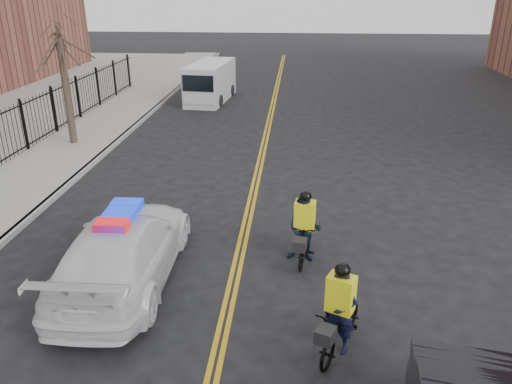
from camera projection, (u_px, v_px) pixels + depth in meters
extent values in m
plane|color=black|center=(230.00, 300.00, 10.31)|extent=(120.00, 120.00, 0.00)
cube|color=#BF9016|center=(257.00, 168.00, 17.67)|extent=(0.10, 60.00, 0.01)
cube|color=#BF9016|center=(261.00, 168.00, 17.65)|extent=(0.10, 60.00, 0.01)
cube|color=gray|center=(54.00, 160.00, 18.20)|extent=(3.00, 60.00, 0.15)
cube|color=gray|center=(94.00, 161.00, 18.08)|extent=(0.20, 60.00, 0.15)
cylinder|color=#34271F|center=(67.00, 93.00, 19.24)|extent=(0.28, 0.28, 4.00)
imported|color=white|center=(124.00, 250.00, 10.73)|extent=(2.19, 5.23, 1.51)
cube|color=#0C26CC|center=(120.00, 215.00, 10.41)|extent=(0.65, 1.39, 0.16)
cube|color=silver|center=(211.00, 82.00, 27.46)|extent=(2.22, 4.96, 2.05)
cube|color=silver|center=(200.00, 93.00, 25.62)|extent=(1.80, 0.87, 1.07)
cube|color=black|center=(198.00, 83.00, 25.09)|extent=(1.61, 0.24, 0.80)
cylinder|color=black|center=(189.00, 100.00, 26.57)|extent=(0.28, 0.64, 0.62)
cylinder|color=black|center=(220.00, 101.00, 26.30)|extent=(0.28, 0.64, 0.62)
cylinder|color=black|center=(203.00, 89.00, 29.16)|extent=(0.28, 0.64, 0.62)
cylinder|color=black|center=(231.00, 90.00, 28.89)|extent=(0.28, 0.64, 0.62)
imported|color=black|center=(338.00, 327.00, 8.78)|extent=(1.31, 1.89, 0.94)
imported|color=black|center=(339.00, 311.00, 8.65)|extent=(0.70, 0.60, 1.61)
cube|color=yellow|center=(341.00, 294.00, 8.51)|extent=(0.55, 0.48, 0.68)
sphere|color=black|center=(343.00, 270.00, 8.33)|extent=(0.27, 0.27, 0.27)
cube|color=black|center=(326.00, 335.00, 8.17)|extent=(0.41, 0.43, 0.25)
imported|color=black|center=(304.00, 240.00, 11.64)|extent=(0.77, 1.79, 1.04)
imported|color=black|center=(304.00, 229.00, 11.53)|extent=(0.87, 0.73, 1.61)
cube|color=yellow|center=(305.00, 215.00, 11.39)|extent=(0.50, 0.38, 0.68)
sphere|color=black|center=(306.00, 196.00, 11.21)|extent=(0.27, 0.27, 0.27)
cube|color=black|center=(300.00, 244.00, 10.99)|extent=(0.34, 0.38, 0.25)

